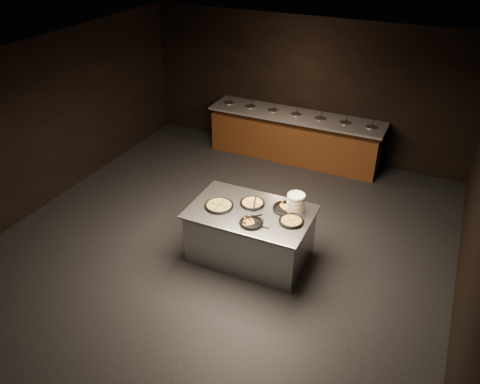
{
  "coord_description": "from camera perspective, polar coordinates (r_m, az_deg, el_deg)",
  "views": [
    {
      "loc": [
        2.84,
        -5.18,
        4.7
      ],
      "look_at": [
        0.26,
        0.3,
        0.99
      ],
      "focal_mm": 35.0,
      "sensor_mm": 36.0,
      "label": 1
    }
  ],
  "objects": [
    {
      "name": "room",
      "position": [
        6.74,
        -3.08,
        2.59
      ],
      "size": [
        7.02,
        8.02,
        2.92
      ],
      "color": "black",
      "rests_on": "ground"
    },
    {
      "name": "pan_cheese_whole",
      "position": [
        7.05,
        1.53,
        -1.34
      ],
      "size": [
        0.38,
        0.38,
        0.04
      ],
      "rotation": [
        0.0,
        0.0,
        -0.13
      ],
      "color": "black",
      "rests_on": "serving_counter"
    },
    {
      "name": "pan_cheese_slices_b",
      "position": [
        6.62,
        1.39,
        -3.72
      ],
      "size": [
        0.35,
        0.35,
        0.04
      ],
      "rotation": [
        0.0,
        0.0,
        2.27
      ],
      "color": "black",
      "rests_on": "serving_counter"
    },
    {
      "name": "server_left",
      "position": [
        6.95,
        1.82,
        -1.26
      ],
      "size": [
        0.16,
        0.33,
        0.16
      ],
      "rotation": [
        0.0,
        0.0,
        1.94
      ],
      "color": "#BABDC2",
      "rests_on": "serving_counter"
    },
    {
      "name": "pan_veggie_whole",
      "position": [
        6.99,
        -2.57,
        -1.64
      ],
      "size": [
        0.44,
        0.44,
        0.04
      ],
      "rotation": [
        0.0,
        0.0,
        -0.0
      ],
      "color": "black",
      "rests_on": "serving_counter"
    },
    {
      "name": "plate_stack",
      "position": [
        6.87,
        6.82,
        -1.33
      ],
      "size": [
        0.26,
        0.26,
        0.28
      ],
      "primitive_type": "cylinder",
      "color": "white",
      "rests_on": "serving_counter"
    },
    {
      "name": "pan_veggie_slices",
      "position": [
        6.69,
        6.27,
        -3.52
      ],
      "size": [
        0.36,
        0.36,
        0.04
      ],
      "rotation": [
        0.0,
        0.0,
        -0.84
      ],
      "color": "black",
      "rests_on": "serving_counter"
    },
    {
      "name": "serving_counter",
      "position": [
        7.16,
        1.26,
        -5.28
      ],
      "size": [
        1.82,
        1.18,
        0.87
      ],
      "rotation": [
        0.0,
        0.0,
        0.01
      ],
      "color": "#BABDC2",
      "rests_on": "ground"
    },
    {
      "name": "salad_bar",
      "position": [
        10.13,
        6.61,
        6.37
      ],
      "size": [
        3.7,
        0.83,
        1.18
      ],
      "color": "#563114",
      "rests_on": "ground"
    },
    {
      "name": "server_right",
      "position": [
        6.59,
        2.19,
        -3.26
      ],
      "size": [
        0.36,
        0.1,
        0.17
      ],
      "rotation": [
        0.0,
        0.0,
        -0.04
      ],
      "color": "#BABDC2",
      "rests_on": "serving_counter"
    },
    {
      "name": "pan_cheese_slices_a",
      "position": [
        6.96,
        5.68,
        -1.96
      ],
      "size": [
        0.41,
        0.41,
        0.04
      ],
      "rotation": [
        0.0,
        0.0,
        0.72
      ],
      "color": "black",
      "rests_on": "serving_counter"
    }
  ]
}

